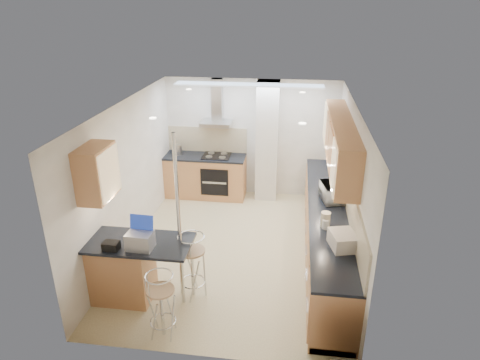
# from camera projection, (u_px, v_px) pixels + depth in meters

# --- Properties ---
(ground) EXTENTS (4.80, 4.80, 0.00)m
(ground) POSITION_uv_depth(u_px,v_px,m) (235.00, 250.00, 7.34)
(ground) COLOR tan
(ground) RESTS_ON ground
(room_shell) EXTENTS (3.64, 4.84, 2.51)m
(room_shell) POSITION_uv_depth(u_px,v_px,m) (258.00, 159.00, 7.03)
(room_shell) COLOR silver
(room_shell) RESTS_ON ground
(right_counter) EXTENTS (0.63, 4.40, 0.92)m
(right_counter) POSITION_uv_depth(u_px,v_px,m) (326.00, 232.00, 6.97)
(right_counter) COLOR #C6824F
(right_counter) RESTS_ON ground
(back_counter) EXTENTS (1.70, 0.63, 0.92)m
(back_counter) POSITION_uv_depth(u_px,v_px,m) (206.00, 176.00, 9.19)
(back_counter) COLOR #C6824F
(back_counter) RESTS_ON ground
(peninsula) EXTENTS (1.47, 0.72, 0.94)m
(peninsula) POSITION_uv_depth(u_px,v_px,m) (141.00, 270.00, 5.97)
(peninsula) COLOR #C6824F
(peninsula) RESTS_ON ground
(microwave) EXTENTS (0.45, 0.57, 0.28)m
(microwave) POSITION_uv_depth(u_px,v_px,m) (333.00, 192.00, 6.96)
(microwave) COLOR silver
(microwave) RESTS_ON right_counter
(laptop) EXTENTS (0.35, 0.27, 0.23)m
(laptop) POSITION_uv_depth(u_px,v_px,m) (140.00, 241.00, 5.59)
(laptop) COLOR #A2A4AA
(laptop) RESTS_ON peninsula
(bag) EXTENTS (0.21, 0.15, 0.11)m
(bag) POSITION_uv_depth(u_px,v_px,m) (111.00, 246.00, 5.58)
(bag) COLOR black
(bag) RESTS_ON peninsula
(bar_stool_near) EXTENTS (0.49, 0.49, 0.91)m
(bar_stool_near) POSITION_uv_depth(u_px,v_px,m) (162.00, 305.00, 5.32)
(bar_stool_near) COLOR tan
(bar_stool_near) RESTS_ON ground
(bar_stool_end) EXTENTS (0.53, 0.53, 0.98)m
(bar_stool_end) POSITION_uv_depth(u_px,v_px,m) (192.00, 266.00, 6.04)
(bar_stool_end) COLOR tan
(bar_stool_end) RESTS_ON ground
(jar_a) EXTENTS (0.12, 0.12, 0.17)m
(jar_a) POSITION_uv_depth(u_px,v_px,m) (334.00, 190.00, 7.19)
(jar_a) COLOR beige
(jar_a) RESTS_ON right_counter
(jar_b) EXTENTS (0.13, 0.13, 0.15)m
(jar_b) POSITION_uv_depth(u_px,v_px,m) (336.00, 187.00, 7.34)
(jar_b) COLOR beige
(jar_b) RESTS_ON right_counter
(jar_c) EXTENTS (0.17, 0.17, 0.22)m
(jar_c) POSITION_uv_depth(u_px,v_px,m) (326.00, 219.00, 6.18)
(jar_c) COLOR #C1B59A
(jar_c) RESTS_ON right_counter
(jar_d) EXTENTS (0.11, 0.11, 0.14)m
(jar_d) POSITION_uv_depth(u_px,v_px,m) (326.00, 224.00, 6.13)
(jar_d) COLOR silver
(jar_d) RESTS_ON right_counter
(bread_bin) EXTENTS (0.40, 0.46, 0.21)m
(bread_bin) POSITION_uv_depth(u_px,v_px,m) (343.00, 240.00, 5.66)
(bread_bin) COLOR beige
(bread_bin) RESTS_ON right_counter
(kettle) EXTENTS (0.16, 0.16, 0.21)m
(kettle) POSITION_uv_depth(u_px,v_px,m) (178.00, 149.00, 9.06)
(kettle) COLOR #B0B3B5
(kettle) RESTS_ON back_counter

